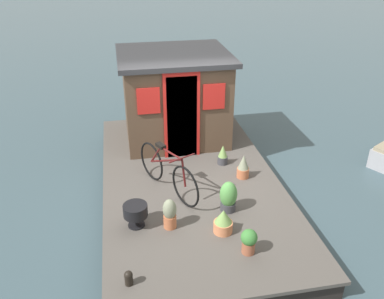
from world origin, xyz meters
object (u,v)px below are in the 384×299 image
at_px(potted_plant_thyme, 243,167).
at_px(potted_plant_mint, 223,155).
at_px(bicycle, 167,171).
at_px(potted_plant_rosemary, 249,241).
at_px(mooring_bollard, 129,277).
at_px(houseboat_cabin, 174,96).
at_px(potted_plant_ivy, 170,214).
at_px(charcoal_grill, 135,211).
at_px(potted_plant_sage, 223,222).
at_px(potted_plant_basil, 228,197).

relative_size(potted_plant_thyme, potted_plant_mint, 1.14).
distance_m(bicycle, potted_plant_thyme, 1.47).
distance_m(potted_plant_rosemary, mooring_bollard, 1.74).
xyz_separation_m(bicycle, potted_plant_thyme, (0.20, -1.45, -0.18)).
distance_m(houseboat_cabin, potted_plant_mint, 1.79).
bearing_deg(potted_plant_thyme, houseboat_cabin, 26.00).
xyz_separation_m(houseboat_cabin, potted_plant_ivy, (-3.22, 0.57, -0.71)).
height_order(houseboat_cabin, charcoal_grill, houseboat_cabin).
height_order(potted_plant_thyme, mooring_bollard, potted_plant_thyme).
bearing_deg(potted_plant_sage, potted_plant_thyme, -27.58).
relative_size(potted_plant_rosemary, potted_plant_sage, 0.98).
bearing_deg(potted_plant_rosemary, mooring_bollard, 99.56).
xyz_separation_m(potted_plant_ivy, potted_plant_mint, (1.77, -1.30, -0.06)).
height_order(houseboat_cabin, potted_plant_ivy, houseboat_cabin).
bearing_deg(potted_plant_basil, potted_plant_sage, 157.12).
bearing_deg(potted_plant_thyme, bicycle, 98.03).
relative_size(potted_plant_rosemary, charcoal_grill, 1.02).
bearing_deg(potted_plant_ivy, houseboat_cabin, -10.07).
xyz_separation_m(potted_plant_rosemary, potted_plant_thyme, (1.99, -0.53, 0.01)).
distance_m(bicycle, potted_plant_rosemary, 2.02).
distance_m(potted_plant_thyme, potted_plant_mint, 0.62).
relative_size(houseboat_cabin, bicycle, 1.44).
xyz_separation_m(potted_plant_ivy, potted_plant_thyme, (1.21, -1.55, -0.03)).
relative_size(houseboat_cabin, potted_plant_basil, 4.36).
height_order(bicycle, potted_plant_rosemary, bicycle).
height_order(potted_plant_basil, potted_plant_mint, potted_plant_basil).
bearing_deg(potted_plant_sage, potted_plant_mint, -14.40).
distance_m(potted_plant_ivy, potted_plant_thyme, 1.97).
distance_m(houseboat_cabin, mooring_bollard, 4.55).
bearing_deg(potted_plant_sage, potted_plant_ivy, 71.29).
bearing_deg(charcoal_grill, potted_plant_rosemary, -120.69).
bearing_deg(potted_plant_mint, potted_plant_basil, 168.71).
height_order(potted_plant_thyme, potted_plant_sage, potted_plant_thyme).
relative_size(houseboat_cabin, potted_plant_thyme, 5.02).
distance_m(houseboat_cabin, bicycle, 2.33).
relative_size(potted_plant_basil, potted_plant_thyme, 1.15).
distance_m(potted_plant_ivy, charcoal_grill, 0.53).
bearing_deg(potted_plant_basil, houseboat_cabin, 8.28).
bearing_deg(bicycle, mooring_bollard, 159.05).
bearing_deg(potted_plant_ivy, charcoal_grill, 75.78).
xyz_separation_m(potted_plant_ivy, mooring_bollard, (-1.07, 0.69, -0.14)).
distance_m(potted_plant_basil, potted_plant_thyme, 1.10).
relative_size(potted_plant_ivy, potted_plant_basil, 0.95).
bearing_deg(potted_plant_thyme, mooring_bollard, 135.48).
xyz_separation_m(potted_plant_sage, charcoal_grill, (0.39, 1.29, 0.09)).
bearing_deg(potted_plant_sage, potted_plant_rosemary, -155.16).
bearing_deg(mooring_bollard, potted_plant_ivy, -32.86).
relative_size(bicycle, charcoal_grill, 4.23).
distance_m(potted_plant_rosemary, potted_plant_sage, 0.57).
distance_m(bicycle, potted_plant_basil, 1.18).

